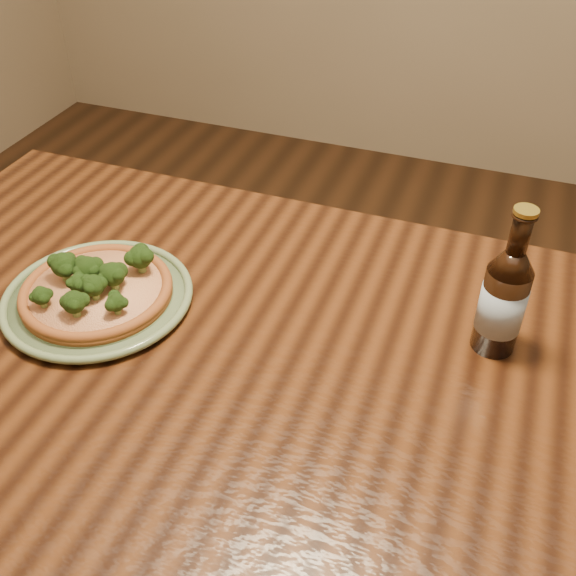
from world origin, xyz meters
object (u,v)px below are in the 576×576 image
(table, at_px, (300,417))
(pizza, at_px, (96,289))
(plate, at_px, (98,297))
(beer_bottle, at_px, (503,299))

(table, height_order, pizza, pizza)
(plate, relative_size, beer_bottle, 1.27)
(plate, relative_size, pizza, 1.26)
(table, xyz_separation_m, plate, (-0.36, 0.04, 0.10))
(table, xyz_separation_m, pizza, (-0.36, 0.04, 0.12))
(pizza, height_order, beer_bottle, beer_bottle)
(table, distance_m, beer_bottle, 0.35)
(pizza, xyz_separation_m, beer_bottle, (0.61, 0.12, 0.06))
(plate, bearing_deg, table, -6.20)
(table, height_order, plate, plate)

